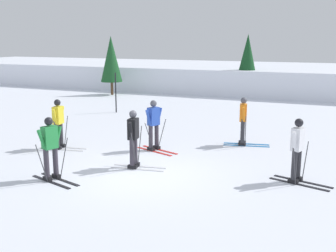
% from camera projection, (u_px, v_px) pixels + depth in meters
% --- Properties ---
extents(ground_plane, '(120.00, 120.00, 0.00)m').
position_uv_depth(ground_plane, '(140.00, 173.00, 11.72)').
color(ground_plane, silver).
extents(far_snow_ridge, '(80.00, 9.15, 1.72)m').
position_uv_depth(far_snow_ridge, '(267.00, 79.00, 30.01)').
color(far_snow_ridge, silver).
rests_on(far_snow_ridge, ground).
extents(skier_black, '(1.64, 0.99, 1.71)m').
position_uv_depth(skier_black, '(134.00, 137.00, 12.00)').
color(skier_black, silver).
rests_on(skier_black, ground).
extents(skier_blue, '(1.63, 0.95, 1.71)m').
position_uv_depth(skier_blue, '(154.00, 124.00, 13.92)').
color(skier_blue, red).
rests_on(skier_blue, ground).
extents(skier_yellow, '(1.64, 0.99, 1.71)m').
position_uv_depth(skier_yellow, '(59.00, 122.00, 14.14)').
color(skier_yellow, silver).
rests_on(skier_yellow, ground).
extents(skier_green, '(1.64, 0.97, 1.71)m').
position_uv_depth(skier_green, '(50.00, 147.00, 10.95)').
color(skier_green, black).
rests_on(skier_green, ground).
extents(skier_white, '(1.64, 0.97, 1.71)m').
position_uv_depth(skier_white, '(298.00, 149.00, 10.77)').
color(skier_white, black).
rests_on(skier_white, ground).
extents(skier_orange, '(1.64, 0.99, 1.71)m').
position_uv_depth(skier_orange, '(243.00, 120.00, 14.62)').
color(skier_orange, '#237AC6').
rests_on(skier_orange, ground).
extents(trail_marker_pole, '(0.06, 0.06, 2.03)m').
position_uv_depth(trail_marker_pole, '(116.00, 93.00, 21.16)').
color(trail_marker_pole, black).
rests_on(trail_marker_pole, ground).
extents(conifer_far_left, '(1.43, 1.43, 3.91)m').
position_uv_depth(conifer_far_left, '(111.00, 59.00, 27.60)').
color(conifer_far_left, '#513823').
rests_on(conifer_far_left, ground).
extents(conifer_far_right, '(1.55, 1.55, 4.02)m').
position_uv_depth(conifer_far_right, '(247.00, 61.00, 26.94)').
color(conifer_far_right, '#513823').
rests_on(conifer_far_right, ground).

